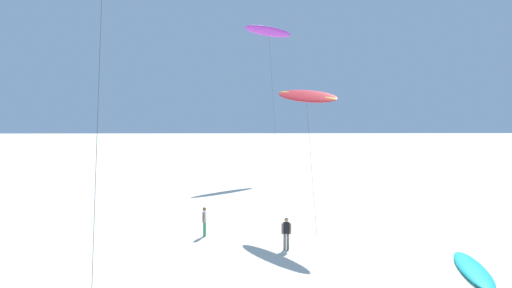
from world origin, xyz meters
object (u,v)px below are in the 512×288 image
object	(u,v)px
person_far_watcher	(205,220)
person_near_right	(286,232)
flying_kite_7	(269,31)
flying_kite_8	(306,96)
grounded_kite_1	(473,269)

from	to	relation	value
person_far_watcher	person_near_right	bearing A→B (deg)	-29.70
flying_kite_7	flying_kite_8	size ratio (longest dim) A/B	1.89
grounded_kite_1	person_near_right	xyz separation A→B (m)	(-7.90, 3.23, 0.78)
flying_kite_8	grounded_kite_1	size ratio (longest dim) A/B	1.75
person_far_watcher	flying_kite_7	bearing A→B (deg)	79.07
flying_kite_8	person_far_watcher	distance (m)	9.33
person_near_right	person_far_watcher	bearing A→B (deg)	150.30
grounded_kite_1	person_near_right	bearing A→B (deg)	157.77
flying_kite_7	person_near_right	distance (m)	30.55
grounded_kite_1	person_far_watcher	bearing A→B (deg)	154.98
person_near_right	flying_kite_7	bearing A→B (deg)	89.46
flying_kite_8	grounded_kite_1	bearing A→B (deg)	-48.94
person_near_right	flying_kite_8	bearing A→B (deg)	70.39
flying_kite_7	person_near_right	size ratio (longest dim) A/B	9.88
flying_kite_8	person_near_right	xyz separation A→B (m)	(-1.48, -4.14, -7.05)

